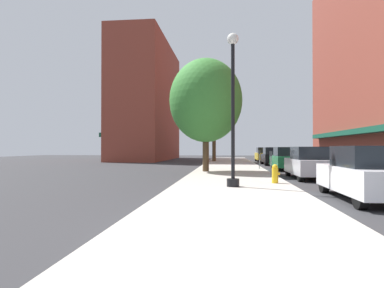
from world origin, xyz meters
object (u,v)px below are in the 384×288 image
object	(u,v)px
car_green	(286,159)
tree_near	(214,115)
car_yellow	(264,155)
parking_meter_near	(271,160)
parking_meter_far	(259,157)
car_silver	(309,163)
car_white	(366,174)
lamppost	(233,106)
tree_mid	(206,101)
fire_hydrant	(275,174)
car_black	(273,156)

from	to	relation	value
car_green	tree_near	bearing A→B (deg)	114.09
car_yellow	parking_meter_near	bearing A→B (deg)	-93.41
parking_meter_far	car_silver	bearing A→B (deg)	-72.62
parking_meter_near	car_green	world-z (taller)	car_green
tree_near	car_silver	xyz separation A→B (m)	(5.70, -19.01, -4.42)
car_white	car_silver	distance (m)	6.98
car_silver	car_green	bearing A→B (deg)	88.90
tree_near	car_white	bearing A→B (deg)	-77.63
car_white	car_green	size ratio (longest dim) A/B	1.00
car_silver	car_green	size ratio (longest dim) A/B	1.00
parking_meter_far	car_silver	distance (m)	6.53
lamppost	car_green	distance (m)	12.41
tree_mid	car_silver	xyz separation A→B (m)	(5.57, -3.13, -3.78)
fire_hydrant	car_green	world-z (taller)	car_green
car_green	car_yellow	bearing A→B (deg)	89.33
car_silver	car_yellow	size ratio (longest dim) A/B	1.00
car_white	tree_mid	bearing A→B (deg)	118.85
car_green	car_yellow	size ratio (longest dim) A/B	1.00
car_white	car_black	size ratio (longest dim) A/B	1.00
tree_near	car_green	bearing A→B (deg)	-65.24
tree_mid	car_yellow	world-z (taller)	tree_mid
tree_mid	car_yellow	xyz separation A→B (m)	(5.57, 17.99, -3.78)
fire_hydrant	tree_near	distance (m)	23.20
car_yellow	tree_mid	bearing A→B (deg)	-105.36
lamppost	car_black	distance (m)	19.28
lamppost	fire_hydrant	xyz separation A→B (m)	(1.78, 1.41, -2.68)
tree_near	car_black	xyz separation A→B (m)	(5.70, -5.15, -4.42)
fire_hydrant	car_green	xyz separation A→B (m)	(2.22, 10.09, 0.29)
car_yellow	parking_meter_far	bearing A→B (deg)	-95.60
car_white	car_yellow	world-z (taller)	same
tree_mid	car_green	world-z (taller)	tree_mid
parking_meter_near	tree_near	world-z (taller)	tree_near
tree_near	car_black	size ratio (longest dim) A/B	1.81
parking_meter_near	parking_meter_far	world-z (taller)	same
parking_meter_near	car_green	distance (m)	6.97
car_white	car_yellow	size ratio (longest dim) A/B	1.00
parking_meter_near	car_silver	bearing A→B (deg)	1.13
parking_meter_near	parking_meter_far	bearing A→B (deg)	90.00
lamppost	car_silver	distance (m)	6.72
car_yellow	lamppost	bearing A→B (deg)	-96.91
parking_meter_far	car_black	bearing A→B (deg)	75.67
parking_meter_far	lamppost	bearing A→B (deg)	-100.51
tree_mid	car_yellow	distance (m)	19.21
tree_near	car_green	size ratio (longest dim) A/B	1.81
lamppost	car_white	size ratio (longest dim) A/B	1.37
parking_meter_near	car_yellow	size ratio (longest dim) A/B	0.30
car_green	tree_mid	bearing A→B (deg)	-148.39
car_green	car_white	bearing A→B (deg)	-90.67
tree_near	car_white	world-z (taller)	tree_near
parking_meter_near	car_black	bearing A→B (deg)	82.02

